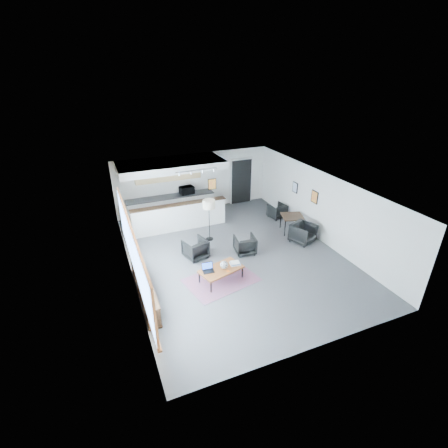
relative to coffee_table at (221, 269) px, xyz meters
name	(u,v)px	position (x,y,z in m)	size (l,w,h in m)	color
room	(235,223)	(0.98, 1.16, 0.90)	(7.02, 9.02, 2.62)	#4B4B4D
window	(133,252)	(-2.48, 0.26, 1.06)	(0.10, 5.95, 1.66)	#8CBFFF
console	(145,287)	(-2.32, 0.11, -0.07)	(0.35, 3.00, 0.80)	black
kitchenette	(172,190)	(-0.22, 4.86, 0.98)	(4.20, 1.96, 2.60)	white
doorway	(241,181)	(3.28, 5.58, 0.68)	(1.10, 0.12, 2.15)	black
track_light	(197,171)	(0.39, 3.36, 2.13)	(1.60, 0.07, 0.15)	silver
wall_art_lower	(315,197)	(4.45, 1.56, 1.15)	(0.03, 0.38, 0.48)	black
wall_art_upper	(295,187)	(4.45, 2.86, 1.10)	(0.03, 0.34, 0.44)	black
kilim_rug	(221,280)	(0.00, 0.00, -0.39)	(2.38, 1.86, 0.01)	#663850
coffee_table	(221,269)	(0.00, 0.00, 0.00)	(1.46, 1.04, 0.43)	brown
laptop	(208,268)	(-0.41, 0.06, 0.10)	(0.36, 0.30, 0.24)	black
ceramic_pot	(224,265)	(0.09, -0.02, 0.16)	(0.25, 0.25, 0.25)	gray
book_stack	(235,263)	(0.49, 0.05, 0.08)	(0.36, 0.30, 0.10)	silver
coaster	(228,271)	(0.14, -0.21, 0.04)	(0.11, 0.11, 0.01)	#E5590C
armchair_left	(195,248)	(-0.31, 1.60, -0.02)	(0.73, 0.68, 0.75)	black
armchair_right	(245,244)	(1.40, 1.21, -0.04)	(0.70, 0.65, 0.72)	black
floor_lamp	(209,206)	(0.58, 2.62, 1.01)	(0.59, 0.59, 1.62)	black
dining_table	(292,217)	(3.84, 1.98, 0.23)	(1.03, 1.03, 0.69)	black
dining_chair_near	(303,234)	(3.75, 1.08, -0.05)	(0.68, 0.63, 0.70)	black
dining_chair_far	(277,211)	(3.98, 3.34, -0.10)	(0.57, 0.53, 0.59)	black
microwave	(187,189)	(0.52, 5.31, 0.73)	(0.59, 0.33, 0.40)	black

